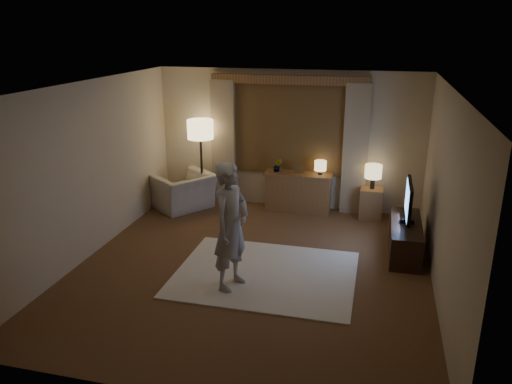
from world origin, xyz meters
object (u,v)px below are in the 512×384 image
(person, at_px, (231,226))
(side_table, at_px, (371,203))
(sideboard, at_px, (298,193))
(tv_stand, at_px, (405,238))
(armchair, at_px, (184,191))

(person, bearing_deg, side_table, -12.00)
(sideboard, height_order, side_table, sideboard)
(tv_stand, bearing_deg, sideboard, 142.63)
(armchair, xyz_separation_m, tv_stand, (4.04, -1.06, -0.09))
(sideboard, relative_size, person, 0.70)
(sideboard, bearing_deg, side_table, -2.12)
(sideboard, xyz_separation_m, tv_stand, (1.90, -1.45, -0.10))
(tv_stand, bearing_deg, person, -144.13)
(armchair, distance_m, person, 3.27)
(sideboard, distance_m, side_table, 1.35)
(sideboard, bearing_deg, tv_stand, -37.37)
(armchair, xyz_separation_m, side_table, (3.49, 0.35, -0.06))
(armchair, xyz_separation_m, person, (1.76, -2.70, 0.54))
(side_table, distance_m, person, 3.55)
(side_table, height_order, person, person)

